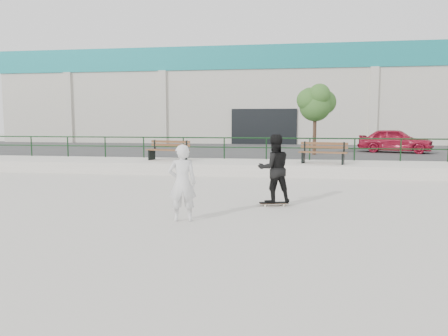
% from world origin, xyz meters
% --- Properties ---
extents(ground, '(120.00, 120.00, 0.00)m').
position_xyz_m(ground, '(0.00, 0.00, 0.00)').
color(ground, beige).
rests_on(ground, ground).
extents(ledge, '(30.00, 3.00, 0.50)m').
position_xyz_m(ledge, '(0.00, 9.50, 0.25)').
color(ledge, beige).
rests_on(ledge, ground).
extents(parking_strip, '(60.00, 14.00, 0.50)m').
position_xyz_m(parking_strip, '(0.00, 18.00, 0.25)').
color(parking_strip, '#363636').
rests_on(parking_strip, ground).
extents(railing, '(28.00, 0.06, 1.03)m').
position_xyz_m(railing, '(-0.00, 10.80, 1.24)').
color(railing, '#123216').
rests_on(railing, ledge).
extents(commercial_building, '(44.20, 16.33, 8.00)m').
position_xyz_m(commercial_building, '(-0.00, 31.99, 4.58)').
color(commercial_building, beige).
rests_on(commercial_building, ground).
extents(bench_left, '(2.07, 0.98, 0.92)m').
position_xyz_m(bench_left, '(-3.40, 9.61, 0.95)').
color(bench_left, '#533C1C').
rests_on(bench_left, ledge).
extents(bench_right, '(2.07, 0.98, 0.92)m').
position_xyz_m(bench_right, '(3.51, 9.20, 0.95)').
color(bench_right, '#533C1C').
rests_on(bench_right, ledge).
extents(tree, '(2.09, 1.85, 3.71)m').
position_xyz_m(tree, '(3.38, 13.98, 3.28)').
color(tree, '#503A28').
rests_on(tree, parking_strip).
extents(red_car, '(4.30, 2.76, 1.36)m').
position_xyz_m(red_car, '(7.98, 16.39, 1.18)').
color(red_car, '#A5142E').
rests_on(red_car, parking_strip).
extents(skateboard, '(0.81, 0.39, 0.09)m').
position_xyz_m(skateboard, '(1.74, 2.14, 0.07)').
color(skateboard, black).
rests_on(skateboard, ground).
extents(standing_skater, '(1.09, 0.96, 1.85)m').
position_xyz_m(standing_skater, '(1.74, 2.14, 1.02)').
color(standing_skater, black).
rests_on(standing_skater, skateboard).
extents(seated_skater, '(0.73, 0.57, 1.78)m').
position_xyz_m(seated_skater, '(-0.26, -0.03, 0.89)').
color(seated_skater, silver).
rests_on(seated_skater, ground).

